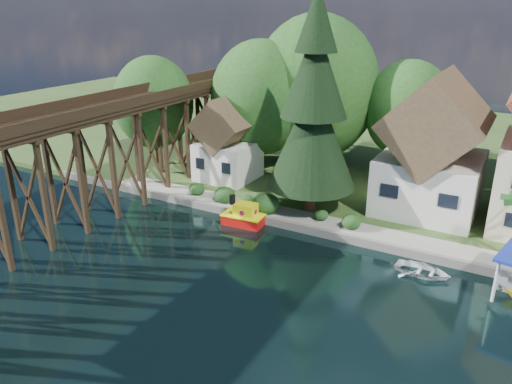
{
  "coord_description": "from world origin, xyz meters",
  "views": [
    {
      "loc": [
        13.29,
        -23.32,
        16.22
      ],
      "look_at": [
        -3.19,
        6.0,
        3.36
      ],
      "focal_mm": 35.0,
      "sensor_mm": 36.0,
      "label": 1
    }
  ],
  "objects_px": {
    "trestle_bridge": "(114,145)",
    "conifer": "(314,109)",
    "tugboat": "(244,216)",
    "house_left": "(433,154)",
    "shed": "(228,144)",
    "boat_white_a": "(423,269)"
  },
  "relations": [
    {
      "from": "boat_white_a",
      "to": "conifer",
      "type": "bearing_deg",
      "value": 66.65
    },
    {
      "from": "house_left",
      "to": "boat_white_a",
      "type": "distance_m",
      "value": 11.19
    },
    {
      "from": "trestle_bridge",
      "to": "conifer",
      "type": "distance_m",
      "value": 16.37
    },
    {
      "from": "tugboat",
      "to": "house_left",
      "type": "bearing_deg",
      "value": 37.13
    },
    {
      "from": "house_left",
      "to": "conifer",
      "type": "bearing_deg",
      "value": -149.3
    },
    {
      "from": "trestle_bridge",
      "to": "shed",
      "type": "bearing_deg",
      "value": 61.81
    },
    {
      "from": "trestle_bridge",
      "to": "house_left",
      "type": "bearing_deg",
      "value": 25.21
    },
    {
      "from": "trestle_bridge",
      "to": "house_left",
      "type": "height_order",
      "value": "house_left"
    },
    {
      "from": "tugboat",
      "to": "trestle_bridge",
      "type": "bearing_deg",
      "value": -170.56
    },
    {
      "from": "shed",
      "to": "boat_white_a",
      "type": "relative_size",
      "value": 2.26
    },
    {
      "from": "tugboat",
      "to": "boat_white_a",
      "type": "bearing_deg",
      "value": -3.99
    },
    {
      "from": "conifer",
      "to": "trestle_bridge",
      "type": "bearing_deg",
      "value": -158.03
    },
    {
      "from": "conifer",
      "to": "boat_white_a",
      "type": "xyz_separation_m",
      "value": [
        10.06,
        -5.1,
        -8.34
      ]
    },
    {
      "from": "shed",
      "to": "conifer",
      "type": "relative_size",
      "value": 0.46
    },
    {
      "from": "house_left",
      "to": "shed",
      "type": "height_order",
      "value": "house_left"
    },
    {
      "from": "tugboat",
      "to": "boat_white_a",
      "type": "distance_m",
      "value": 13.81
    },
    {
      "from": "trestle_bridge",
      "to": "shed",
      "type": "relative_size",
      "value": 5.63
    },
    {
      "from": "house_left",
      "to": "conifer",
      "type": "xyz_separation_m",
      "value": [
        -8.14,
        -4.83,
        3.56
      ]
    },
    {
      "from": "trestle_bridge",
      "to": "tugboat",
      "type": "distance_m",
      "value": 12.22
    },
    {
      "from": "conifer",
      "to": "tugboat",
      "type": "height_order",
      "value": "conifer"
    },
    {
      "from": "boat_white_a",
      "to": "house_left",
      "type": "bearing_deg",
      "value": 14.48
    },
    {
      "from": "trestle_bridge",
      "to": "conifer",
      "type": "height_order",
      "value": "conifer"
    }
  ]
}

